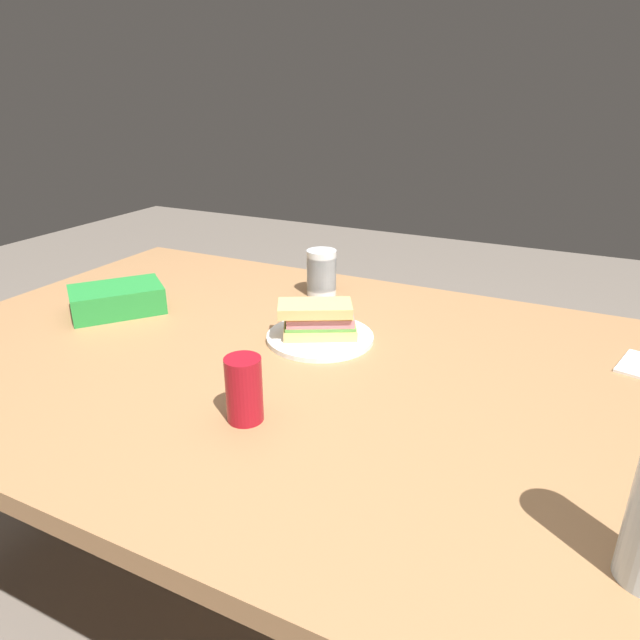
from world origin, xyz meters
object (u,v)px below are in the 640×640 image
(sandwich, at_px, (318,319))
(chip_bag, at_px, (117,299))
(dining_table, at_px, (285,383))
(soda_can_red, at_px, (244,389))
(paper_plate, at_px, (320,337))
(plastic_cup_stack, at_px, (322,273))

(sandwich, xyz_separation_m, chip_bag, (0.56, 0.07, -0.02))
(dining_table, height_order, soda_can_red, soda_can_red)
(paper_plate, bearing_deg, soda_can_red, 95.02)
(paper_plate, height_order, sandwich, sandwich)
(paper_plate, xyz_separation_m, soda_can_red, (-0.03, 0.37, 0.06))
(paper_plate, xyz_separation_m, chip_bag, (0.56, 0.08, 0.03))
(dining_table, distance_m, plastic_cup_stack, 0.43)
(soda_can_red, distance_m, plastic_cup_stack, 0.67)
(soda_can_red, relative_size, plastic_cup_stack, 0.93)
(dining_table, height_order, sandwich, sandwich)
(dining_table, relative_size, soda_can_red, 14.42)
(plastic_cup_stack, bearing_deg, chip_bag, 40.22)
(plastic_cup_stack, bearing_deg, soda_can_red, 104.39)
(paper_plate, bearing_deg, plastic_cup_stack, -64.51)
(paper_plate, relative_size, sandwich, 1.27)
(sandwich, bearing_deg, soda_can_red, 95.44)
(dining_table, xyz_separation_m, paper_plate, (-0.03, -0.11, 0.08))
(soda_can_red, bearing_deg, dining_table, -75.42)
(paper_plate, relative_size, soda_can_red, 2.08)
(paper_plate, bearing_deg, sandwich, 54.74)
(sandwich, relative_size, soda_can_red, 1.64)
(sandwich, distance_m, chip_bag, 0.56)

